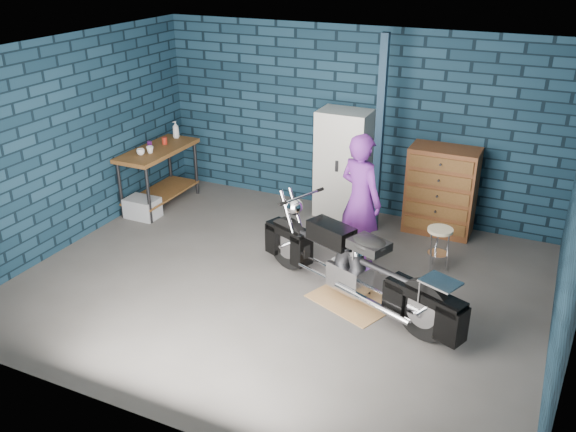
% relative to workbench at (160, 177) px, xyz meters
% --- Properties ---
extents(ground, '(6.00, 6.00, 0.00)m').
position_rel_workbench_xyz_m(ground, '(2.68, -1.38, -0.46)').
color(ground, '#4D4A48').
rests_on(ground, ground).
extents(room_walls, '(6.02, 5.01, 2.71)m').
position_rel_workbench_xyz_m(room_walls, '(2.68, -0.83, 1.45)').
color(room_walls, '#0E2230').
rests_on(room_walls, ground).
extents(support_post, '(0.10, 0.10, 2.70)m').
position_rel_workbench_xyz_m(support_post, '(3.23, 0.57, 0.90)').
color(support_post, '#13283D').
rests_on(support_post, ground).
extents(workbench, '(0.60, 1.40, 0.91)m').
position_rel_workbench_xyz_m(workbench, '(0.00, 0.00, 0.00)').
color(workbench, brown).
rests_on(workbench, ground).
extents(drip_mat, '(1.09, 0.96, 0.01)m').
position_rel_workbench_xyz_m(drip_mat, '(3.60, -1.37, -0.45)').
color(drip_mat, '#966941').
rests_on(drip_mat, ground).
extents(motorcycle, '(2.45, 1.50, 1.05)m').
position_rel_workbench_xyz_m(motorcycle, '(3.60, -1.37, 0.07)').
color(motorcycle, black).
rests_on(motorcycle, ground).
extents(person, '(0.73, 0.63, 1.69)m').
position_rel_workbench_xyz_m(person, '(3.34, -0.45, 0.39)').
color(person, '#5D217C').
rests_on(person, ground).
extents(storage_bin, '(0.47, 0.34, 0.30)m').
position_rel_workbench_xyz_m(storage_bin, '(0.02, -0.50, -0.31)').
color(storage_bin, '#909398').
rests_on(storage_bin, ground).
extents(locker, '(0.73, 0.52, 1.57)m').
position_rel_workbench_xyz_m(locker, '(2.64, 0.85, 0.33)').
color(locker, beige).
rests_on(locker, ground).
extents(tool_chest, '(0.92, 0.51, 1.22)m').
position_rel_workbench_xyz_m(tool_chest, '(4.07, 0.85, 0.16)').
color(tool_chest, brown).
rests_on(tool_chest, ground).
extents(shop_stool, '(0.34, 0.34, 0.56)m').
position_rel_workbench_xyz_m(shop_stool, '(4.30, -0.25, -0.17)').
color(shop_stool, '#C5B794').
rests_on(shop_stool, ground).
extents(cup_a, '(0.15, 0.15, 0.09)m').
position_rel_workbench_xyz_m(cup_a, '(-0.03, -0.34, 0.50)').
color(cup_a, '#C5B794').
rests_on(cup_a, workbench).
extents(cup_b, '(0.14, 0.14, 0.10)m').
position_rel_workbench_xyz_m(cup_b, '(0.03, -0.21, 0.50)').
color(cup_b, '#C5B794').
rests_on(cup_b, workbench).
extents(mug_purple, '(0.08, 0.08, 0.10)m').
position_rel_workbench_xyz_m(mug_purple, '(-0.12, -0.01, 0.50)').
color(mug_purple, '#511861').
rests_on(mug_purple, workbench).
extents(mug_red, '(0.10, 0.10, 0.11)m').
position_rel_workbench_xyz_m(mug_red, '(-0.02, 0.22, 0.51)').
color(mug_red, maroon).
rests_on(mug_red, workbench).
extents(bottle, '(0.13, 0.13, 0.27)m').
position_rel_workbench_xyz_m(bottle, '(-0.05, 0.57, 0.59)').
color(bottle, '#909398').
rests_on(bottle, workbench).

